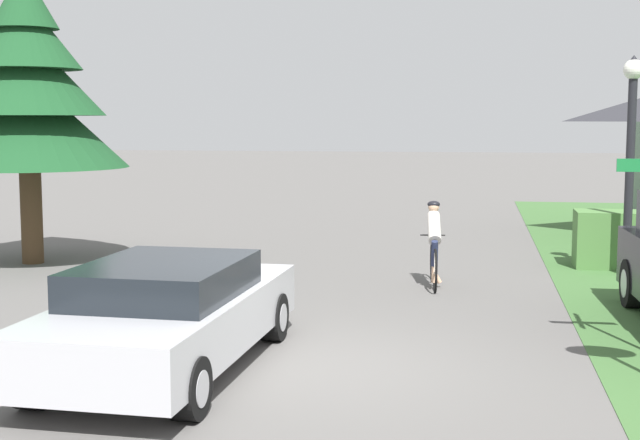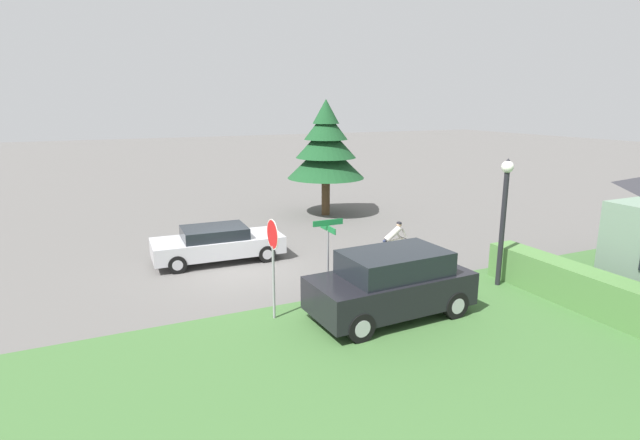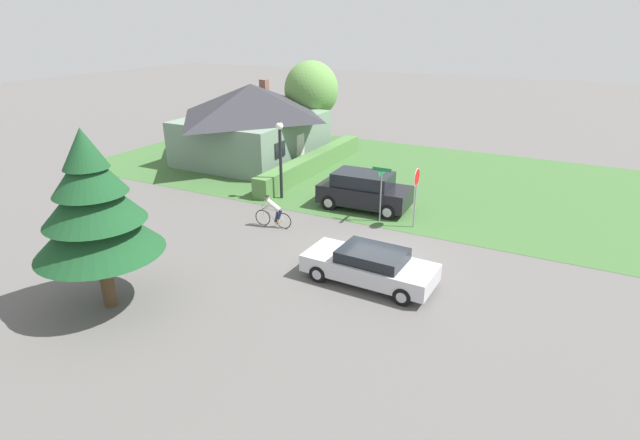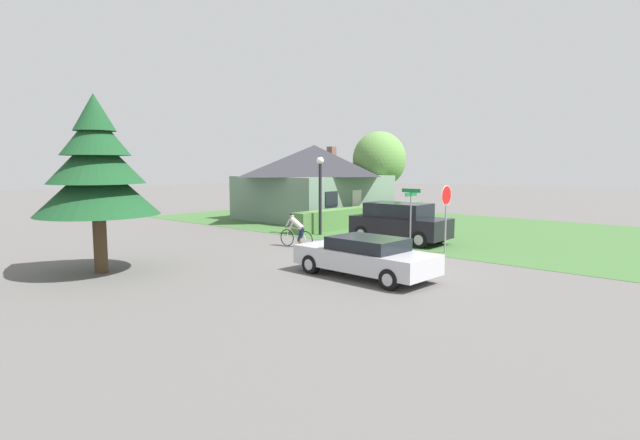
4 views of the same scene
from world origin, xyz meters
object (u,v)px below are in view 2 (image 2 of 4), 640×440
(sedan_left_lane, at_px, (217,243))
(street_lamp, at_px, (504,205))
(cyclist, at_px, (393,243))
(conifer_tall_near, at_px, (326,148))
(parked_suv_right, at_px, (391,284))
(street_name_sign, at_px, (328,247))
(stop_sign, at_px, (273,248))

(sedan_left_lane, height_order, street_lamp, street_lamp)
(cyclist, distance_m, conifer_tall_near, 8.61)
(parked_suv_right, xyz_separation_m, street_name_sign, (-1.21, -1.31, 0.86))
(conifer_tall_near, bearing_deg, sedan_left_lane, -52.53)
(parked_suv_right, bearing_deg, sedan_left_lane, 112.15)
(sedan_left_lane, distance_m, cyclist, 6.41)
(stop_sign, bearing_deg, street_lamp, -95.56)
(sedan_left_lane, height_order, stop_sign, stop_sign)
(parked_suv_right, height_order, conifer_tall_near, conifer_tall_near)
(parked_suv_right, height_order, street_name_sign, street_name_sign)
(cyclist, bearing_deg, sedan_left_lane, 148.94)
(parked_suv_right, xyz_separation_m, stop_sign, (-1.18, -2.93, 1.05))
(sedan_left_lane, height_order, parked_suv_right, parked_suv_right)
(stop_sign, bearing_deg, cyclist, -63.77)
(sedan_left_lane, relative_size, stop_sign, 1.72)
(parked_suv_right, distance_m, stop_sign, 3.33)
(sedan_left_lane, bearing_deg, stop_sign, -86.35)
(sedan_left_lane, xyz_separation_m, street_lamp, (6.24, 7.49, 1.94))
(cyclist, height_order, stop_sign, stop_sign)
(stop_sign, distance_m, conifer_tall_near, 12.95)
(street_lamp, relative_size, street_name_sign, 1.58)
(sedan_left_lane, bearing_deg, conifer_tall_near, 39.44)
(parked_suv_right, distance_m, street_lamp, 4.74)
(sedan_left_lane, bearing_deg, street_lamp, -37.82)
(street_lamp, height_order, street_name_sign, street_lamp)
(cyclist, xyz_separation_m, parked_suv_right, (4.04, -2.69, 0.21))
(street_name_sign, bearing_deg, conifer_tall_near, 154.70)
(parked_suv_right, distance_m, conifer_tall_near, 12.96)
(sedan_left_lane, distance_m, street_lamp, 9.94)
(cyclist, bearing_deg, street_name_sign, -150.23)
(parked_suv_right, distance_m, street_name_sign, 1.99)
(stop_sign, relative_size, street_name_sign, 1.07)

